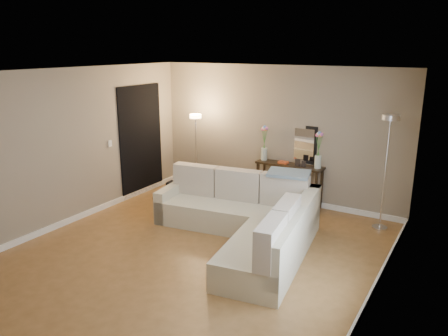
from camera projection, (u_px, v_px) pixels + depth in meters
The scene contains 22 objects.
floor at pixel (196, 253), 6.42m from camera, with size 5.00×5.50×0.01m, color olive.
ceiling at pixel (193, 72), 5.71m from camera, with size 5.00×5.50×0.01m, color white.
wall_back at pixel (277, 134), 8.34m from camera, with size 5.00×0.02×2.60m, color gray.
wall_front at pixel (13, 240), 3.79m from camera, with size 5.00×0.02×2.60m, color gray.
wall_left at pixel (71, 147), 7.31m from camera, with size 0.02×5.50×2.60m, color gray.
wall_right at pixel (381, 199), 4.82m from camera, with size 0.02×5.50×2.60m, color gray.
baseboard_back at pixel (274, 196), 8.66m from camera, with size 5.00×0.03×0.10m, color white.
baseboard_left at pixel (79, 217), 7.63m from camera, with size 0.03×5.50×0.10m, color white.
baseboard_right at pixel (369, 298), 5.17m from camera, with size 0.03×5.50×0.10m, color white.
doorway at pixel (141, 141), 8.75m from camera, with size 0.02×1.20×2.20m, color black.
switch_plate at pixel (110, 143), 8.02m from camera, with size 0.02×0.08×0.12m, color white.
sectional_sofa at pixel (248, 219), 6.78m from camera, with size 2.97×2.62×0.93m.
throw_blanket at pixel (289, 173), 7.02m from camera, with size 0.66×0.38×0.05m, color slate.
console_table at pixel (285, 181), 8.31m from camera, with size 1.30×0.39×0.79m.
leaning_mirror at pixel (294, 143), 8.21m from camera, with size 0.91×0.08×0.72m.
table_decor at pixel (289, 163), 8.14m from camera, with size 0.55×0.13×0.13m.
flower_vase_left at pixel (264, 145), 8.39m from camera, with size 0.15×0.12×0.68m.
flower_vase_right at pixel (318, 153), 7.81m from camera, with size 0.15×0.12×0.68m.
floor_lamp_lit at pixel (196, 138), 8.72m from camera, with size 0.25×0.25×1.63m.
floor_lamp_unlit at pixel (387, 150), 6.90m from camera, with size 0.34×0.34×1.91m.
charcoal_rug at pixel (186, 196), 8.80m from camera, with size 1.06×0.80×0.01m, color black.
black_bag at pixel (175, 187), 8.72m from camera, with size 0.30×0.21×0.19m, color black.
Camera 1 is at (3.36, -4.80, 2.93)m, focal length 35.00 mm.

